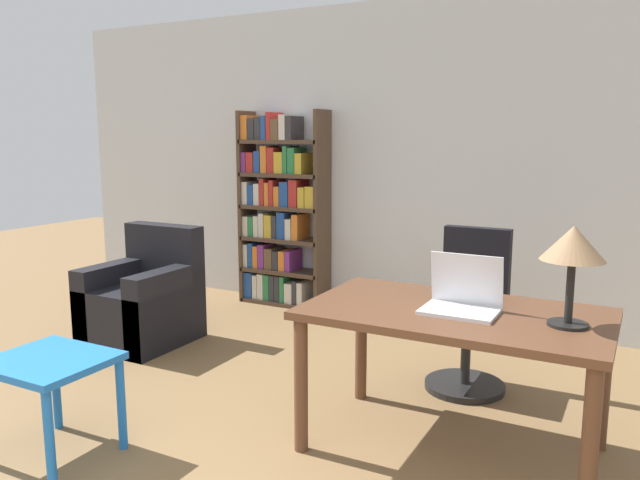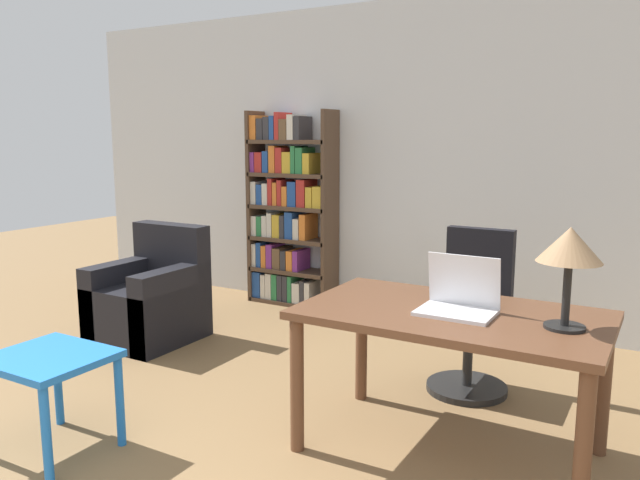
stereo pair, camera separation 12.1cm
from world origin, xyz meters
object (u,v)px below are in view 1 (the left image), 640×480
Objects in this scene: desk at (455,329)px; laptop at (462,299)px; table_lamp at (573,247)px; office_chair at (470,317)px; bookshelf at (279,213)px; armchair at (144,303)px; side_table_blue at (50,375)px.

laptop is (0.03, -0.00, 0.16)m from desk.
office_chair is (-0.66, 0.87, -0.64)m from table_lamp.
bookshelf is (-2.10, 1.12, 0.41)m from office_chair.
laptop is 0.57m from table_lamp.
armchair is (-3.10, 0.55, -0.79)m from table_lamp.
side_table_blue is 0.31× the size of bookshelf.
bookshelf reaches higher than table_lamp.
bookshelf reaches higher than office_chair.
office_chair is 2.42m from bookshelf.
side_table_blue is at bearing -80.03° from bookshelf.
side_table_blue is (-1.58, -1.85, -0.03)m from office_chair.
office_chair is 1.14× the size of armchair.
laptop is at bearing 29.40° from side_table_blue.
table_lamp is 0.52× the size of armchair.
table_lamp is 3.25m from armchair.
office_chair is at bearing 7.47° from armchair.
laptop is at bearing -41.08° from bookshelf.
side_table_blue is at bearing -130.45° from office_chair.
side_table_blue is at bearing -60.60° from armchair.
table_lamp is 0.25× the size of bookshelf.
table_lamp is 0.45× the size of office_chair.
desk is 3.00m from bookshelf.
desk is 0.81× the size of bookshelf.
bookshelf is at bearing 144.17° from table_lamp.
armchair is (-2.62, 0.54, -0.49)m from laptop.
laptop is at bearing -6.31° from desk.
bookshelf is at bearing 138.92° from laptop.
table_lamp is at bearing -1.60° from desk.
armchair is at bearing 168.27° from laptop.
armchair is at bearing 169.87° from table_lamp.
office_chair is at bearing 49.55° from side_table_blue.
desk reaches higher than side_table_blue.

